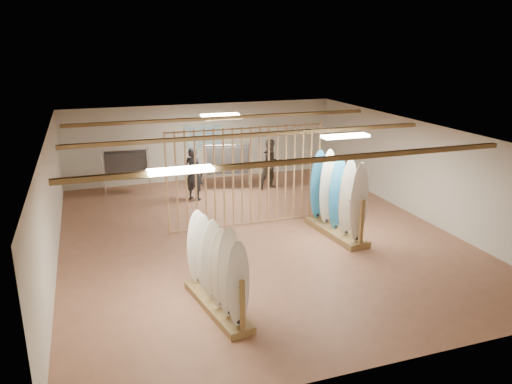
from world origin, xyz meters
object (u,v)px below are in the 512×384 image
object	(u,v)px
rack_left	(217,280)
clothing_rack_a	(126,165)
shopper_b	(271,161)
shopper_a	(194,170)
rack_right	(337,208)
clothing_rack_b	(227,160)

from	to	relation	value
rack_left	clothing_rack_a	distance (m)	8.30
clothing_rack_a	shopper_b	size ratio (longest dim) A/B	0.79
shopper_a	rack_left	bearing A→B (deg)	123.68
rack_right	clothing_rack_a	xyz separation A→B (m)	(-4.94, 5.52, 0.27)
clothing_rack_a	clothing_rack_b	bearing A→B (deg)	-2.12
clothing_rack_b	shopper_b	distance (m)	1.53
rack_right	shopper_a	xyz separation A→B (m)	(-2.93, 4.28, 0.24)
clothing_rack_a	shopper_a	size ratio (longest dim) A/B	0.79
rack_right	shopper_b	world-z (taller)	rack_right
clothing_rack_b	shopper_a	size ratio (longest dim) A/B	0.82
clothing_rack_b	shopper_a	bearing A→B (deg)	-137.29
clothing_rack_a	clothing_rack_b	distance (m)	3.39
shopper_b	rack_left	bearing A→B (deg)	-120.59
shopper_a	clothing_rack_b	bearing A→B (deg)	-107.63
rack_right	shopper_b	bearing A→B (deg)	86.32
rack_right	clothing_rack_b	world-z (taller)	rack_right
rack_left	rack_right	world-z (taller)	rack_right
clothing_rack_b	rack_right	bearing A→B (deg)	-59.89
clothing_rack_a	shopper_b	distance (m)	4.90
clothing_rack_b	shopper_a	distance (m)	1.56
rack_left	rack_right	distance (m)	4.84
clothing_rack_b	rack_left	bearing A→B (deg)	-94.55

